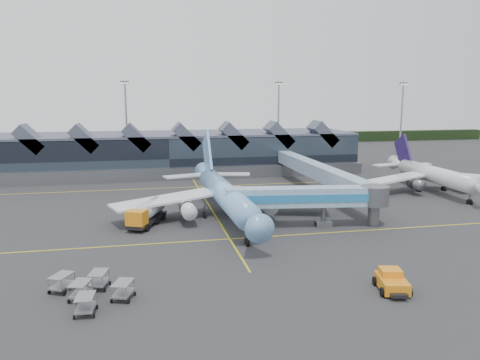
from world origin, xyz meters
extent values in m
plane|color=#2B2C2E|center=(0.00, 0.00, 0.00)|extent=(260.00, 260.00, 0.00)
cube|color=gold|center=(0.00, -8.00, 0.01)|extent=(120.00, 0.25, 0.01)
cube|color=gold|center=(0.00, 28.00, 0.01)|extent=(120.00, 0.25, 0.01)
cube|color=gold|center=(0.00, 10.00, 0.01)|extent=(0.25, 60.00, 0.01)
cube|color=black|center=(0.00, 110.00, 2.00)|extent=(260.00, 4.00, 4.00)
cube|color=black|center=(-5.00, 48.00, 4.50)|extent=(90.00, 20.00, 9.00)
cube|color=#4A5063|center=(-5.00, 48.00, 9.20)|extent=(90.00, 20.00, 0.60)
cube|color=slate|center=(-5.00, 37.00, 1.30)|extent=(90.00, 2.50, 2.60)
cube|color=#4A5063|center=(-34.00, 41.00, 9.30)|extent=(6.43, 6.00, 6.43)
cube|color=#4A5063|center=(-23.00, 41.00, 9.30)|extent=(6.43, 6.00, 6.43)
cube|color=#4A5063|center=(-12.00, 41.00, 9.30)|extent=(6.43, 6.00, 6.43)
cube|color=#4A5063|center=(-1.00, 41.00, 9.30)|extent=(6.43, 6.00, 6.43)
cube|color=#4A5063|center=(10.00, 41.00, 9.30)|extent=(6.43, 6.00, 6.43)
cube|color=#4A5063|center=(21.00, 41.00, 9.30)|extent=(6.43, 6.00, 6.43)
cube|color=#4A5063|center=(32.00, 41.00, 9.30)|extent=(6.43, 6.00, 6.43)
cylinder|color=#919399|center=(-15.00, 72.00, 11.00)|extent=(0.56, 0.56, 22.00)
cube|color=slate|center=(-15.00, 72.00, 22.00)|extent=(2.40, 0.50, 0.90)
cylinder|color=#919399|center=(30.00, 72.00, 11.00)|extent=(0.56, 0.56, 22.00)
cube|color=slate|center=(30.00, 72.00, 22.00)|extent=(2.40, 0.50, 0.90)
cylinder|color=#919399|center=(70.00, 70.00, 11.00)|extent=(0.56, 0.56, 22.00)
cube|color=slate|center=(70.00, 70.00, 22.00)|extent=(2.40, 0.50, 0.90)
cylinder|color=#7299E7|center=(1.24, 2.30, 3.77)|extent=(4.35, 28.39, 3.49)
cone|color=#7299E7|center=(1.74, -14.27, 3.77)|extent=(3.64, 4.95, 3.49)
cube|color=black|center=(1.76, -14.87, 4.50)|extent=(1.34, 0.38, 0.48)
cone|color=#7299E7|center=(0.71, 19.67, 4.03)|extent=(3.69, 6.57, 3.49)
cube|color=silver|center=(-7.73, 3.20, 3.16)|extent=(16.71, 10.31, 1.15)
cube|color=silver|center=(10.13, 3.74, 3.16)|extent=(16.71, 9.49, 1.15)
cylinder|color=silver|center=(-4.65, 0.10, 2.28)|extent=(2.31, 4.91, 2.16)
cylinder|color=silver|center=(7.25, 0.46, 2.28)|extent=(2.31, 4.91, 2.16)
cube|color=#7299E7|center=(0.76, 18.06, 7.67)|extent=(0.68, 8.95, 9.62)
cube|color=silver|center=(-3.55, 18.33, 4.03)|extent=(7.77, 4.70, 0.23)
cube|color=silver|center=(5.05, 18.59, 4.03)|extent=(7.71, 4.31, 0.23)
cylinder|color=slate|center=(1.64, -11.03, 1.01)|extent=(0.26, 0.26, 2.02)
cylinder|color=slate|center=(-1.77, 3.42, 1.01)|extent=(0.26, 0.26, 2.02)
cylinder|color=slate|center=(4.17, 3.60, 1.01)|extent=(0.26, 0.26, 2.02)
cylinder|color=black|center=(1.64, -11.03, 0.36)|extent=(0.45, 1.31, 1.29)
cylinder|color=silver|center=(44.20, 13.30, 3.38)|extent=(3.53, 22.01, 3.14)
cone|color=silver|center=(44.44, 26.79, 3.62)|extent=(3.23, 5.08, 3.14)
cube|color=silver|center=(36.88, 14.44, 2.84)|extent=(13.67, 7.71, 1.05)
cube|color=silver|center=(51.56, 14.17, 2.84)|extent=(13.67, 8.11, 1.05)
cylinder|color=slate|center=(39.28, 11.82, 2.05)|extent=(2.01, 3.80, 1.94)
cylinder|color=slate|center=(49.06, 11.65, 2.05)|extent=(2.01, 3.80, 1.94)
cube|color=#2C1B53|center=(44.42, 25.54, 6.52)|extent=(0.60, 7.06, 7.65)
cube|color=silver|center=(40.89, 25.91, 3.62)|extent=(6.32, 3.48, 0.26)
cube|color=silver|center=(47.96, 25.78, 3.62)|extent=(6.35, 3.67, 0.26)
cylinder|color=slate|center=(44.01, 2.95, 0.91)|extent=(0.29, 0.29, 1.82)
cylinder|color=slate|center=(41.55, 14.29, 0.91)|extent=(0.29, 0.29, 1.82)
cylinder|color=slate|center=(46.88, 14.20, 0.91)|extent=(0.29, 0.29, 1.82)
cylinder|color=black|center=(44.01, 2.95, 0.33)|extent=(0.49, 1.17, 1.16)
cube|color=#79AFC9|center=(11.47, -4.45, 4.39)|extent=(18.54, 5.17, 2.66)
cube|color=#2477B6|center=(11.28, -5.86, 4.39)|extent=(18.19, 2.55, 1.10)
cube|color=#79AFC9|center=(1.48, -3.11, 4.39)|extent=(2.75, 3.22, 2.75)
cylinder|color=slate|center=(14.20, -4.82, 2.20)|extent=(0.64, 0.64, 4.39)
cube|color=slate|center=(14.20, -4.82, 0.41)|extent=(2.42, 2.11, 0.83)
cylinder|color=black|center=(13.29, -4.70, 0.32)|extent=(0.47, 0.87, 0.83)
cylinder|color=black|center=(15.11, -4.94, 0.32)|extent=(0.47, 0.87, 0.83)
cylinder|color=slate|center=(21.47, -5.80, 4.39)|extent=(4.03, 4.03, 2.75)
cylinder|color=slate|center=(21.47, -5.80, 2.20)|extent=(1.65, 1.65, 4.39)
cube|color=black|center=(-10.43, 1.07, 0.78)|extent=(5.98, 9.55, 0.52)
cube|color=orange|center=(-11.83, -2.17, 1.87)|extent=(3.19, 3.08, 2.28)
cube|color=black|center=(-12.16, -2.93, 2.38)|extent=(2.16, 1.05, 1.04)
cylinder|color=#B0B0B5|center=(-9.94, 2.21, 2.18)|extent=(4.57, 6.47, 2.38)
sphere|color=#B0B0B5|center=(-8.75, 4.97, 2.18)|extent=(2.28, 2.28, 2.28)
sphere|color=#B0B0B5|center=(-11.13, -0.55, 2.18)|extent=(2.28, 2.28, 2.28)
cylinder|color=black|center=(-12.85, -1.28, 0.52)|extent=(0.74, 1.10, 1.04)
cylinder|color=black|center=(-10.47, -2.30, 0.52)|extent=(0.74, 1.10, 1.04)
cylinder|color=black|center=(-11.42, 2.05, 0.52)|extent=(0.74, 1.10, 1.04)
cylinder|color=black|center=(-9.04, 1.03, 0.52)|extent=(0.74, 1.10, 1.04)
cylinder|color=black|center=(-10.39, 4.43, 0.52)|extent=(0.74, 1.10, 1.04)
cylinder|color=black|center=(-8.01, 3.41, 0.52)|extent=(0.74, 1.10, 1.04)
cube|color=orange|center=(12.22, -27.31, 0.77)|extent=(3.22, 4.38, 1.10)
cube|color=orange|center=(12.37, -26.67, 1.59)|extent=(2.31, 2.14, 0.77)
cube|color=black|center=(11.76, -29.34, 0.49)|extent=(1.69, 1.19, 0.33)
cylinder|color=black|center=(10.70, -28.31, 0.44)|extent=(0.51, 0.93, 0.88)
cylinder|color=black|center=(13.16, -28.87, 0.44)|extent=(0.51, 0.93, 0.88)
cylinder|color=black|center=(11.28, -25.75, 0.44)|extent=(0.51, 0.93, 0.88)
cylinder|color=black|center=(13.74, -26.30, 0.44)|extent=(0.51, 0.93, 0.88)
cube|color=gray|center=(-15.33, -20.93, 0.59)|extent=(1.97, 2.63, 0.16)
cube|color=gray|center=(-15.33, -20.93, 1.61)|extent=(1.97, 2.63, 0.09)
cylinder|color=black|center=(-14.36, -20.27, 0.19)|extent=(0.21, 0.41, 0.39)
cube|color=gray|center=(-12.93, -23.97, 0.59)|extent=(2.16, 2.71, 0.16)
cube|color=gray|center=(-12.93, -23.97, 1.61)|extent=(2.16, 2.71, 0.09)
cylinder|color=black|center=(-11.90, -23.41, 0.19)|extent=(0.24, 0.41, 0.39)
cube|color=gray|center=(-18.73, -20.96, 0.59)|extent=(2.40, 2.79, 0.16)
cube|color=gray|center=(-18.73, -20.96, 1.61)|extent=(2.40, 2.79, 0.09)
cylinder|color=black|center=(-17.62, -20.55, 0.19)|extent=(0.29, 0.40, 0.39)
cube|color=gray|center=(-15.97, -26.37, 0.59)|extent=(1.65, 2.46, 0.16)
cube|color=gray|center=(-15.97, -26.37, 1.61)|extent=(1.65, 2.46, 0.09)
cylinder|color=black|center=(-15.12, -25.57, 0.19)|extent=(0.15, 0.39, 0.39)
cube|color=gray|center=(-16.73, -23.22, 0.59)|extent=(2.07, 2.67, 0.16)
cube|color=gray|center=(-16.73, -23.22, 1.61)|extent=(2.07, 2.67, 0.09)
cylinder|color=black|center=(-15.73, -22.60, 0.19)|extent=(0.23, 0.41, 0.39)
camera|label=1|loc=(-10.66, -65.66, 18.50)|focal=35.00mm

